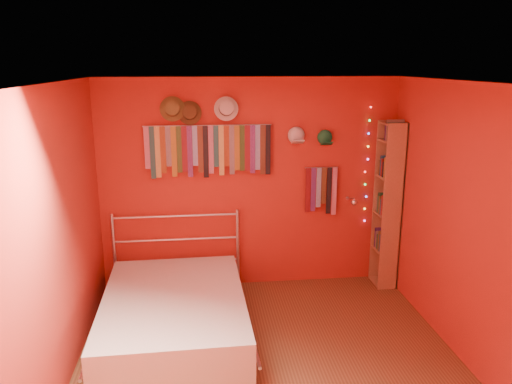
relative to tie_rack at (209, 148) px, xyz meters
name	(u,v)px	position (x,y,z in m)	size (l,w,h in m)	color
ground	(271,364)	(0.48, -1.68, -1.71)	(3.50, 3.50, 0.00)	brown
back_wall	(250,185)	(0.48, 0.07, -0.46)	(3.50, 0.02, 2.50)	maroon
right_wall	(467,226)	(2.23, -1.68, -0.46)	(0.02, 3.50, 2.50)	maroon
left_wall	(57,242)	(-1.27, -1.68, -0.46)	(0.02, 3.50, 2.50)	maroon
ceiling	(273,83)	(0.48, -1.68, 0.79)	(3.50, 3.50, 0.02)	white
tie_rack	(209,148)	(0.00, 0.00, 0.00)	(1.45, 0.03, 0.60)	silver
small_tie_rack	(321,188)	(1.33, 0.00, -0.51)	(0.40, 0.03, 0.59)	silver
fedora_olive	(172,108)	(-0.39, -0.03, 0.46)	(0.28, 0.15, 0.28)	brown
fedora_brown	(190,113)	(-0.20, -0.03, 0.41)	(0.27, 0.14, 0.26)	#4D371B
fedora_white	(226,108)	(0.21, -0.03, 0.45)	(0.27, 0.15, 0.27)	beige
cap_white	(296,135)	(1.01, 0.01, 0.13)	(0.19, 0.24, 0.19)	silver
cap_green	(325,137)	(1.35, 0.01, 0.10)	(0.18, 0.22, 0.18)	#197140
fairy_lights	(367,166)	(1.88, 0.03, -0.25)	(0.06, 0.02, 1.41)	#FF3333
reading_lamp	(353,202)	(1.67, -0.18, -0.63)	(0.07, 0.32, 0.09)	silver
bookshelf	(391,204)	(2.14, -0.15, -0.69)	(0.25, 0.34, 2.00)	#8B5E3F
bed	(174,314)	(-0.40, -1.06, -1.48)	(1.51, 2.04, 0.98)	silver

